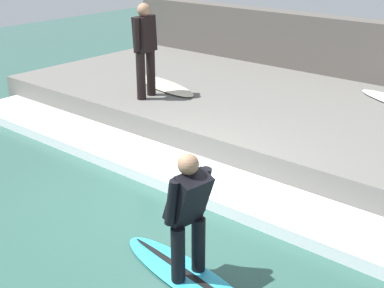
{
  "coord_description": "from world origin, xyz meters",
  "views": [
    {
      "loc": [
        -4.62,
        -4.37,
        3.45
      ],
      "look_at": [
        0.54,
        0.0,
        0.7
      ],
      "focal_mm": 50.0,
      "sensor_mm": 36.0,
      "label": 1
    }
  ],
  "objects_px": {
    "surfboard_riding": "(188,276)",
    "surfer_riding": "(188,210)",
    "surfboard_waiting_near": "(164,85)",
    "surfer_waiting_near": "(145,46)"
  },
  "relations": [
    {
      "from": "surfboard_riding",
      "to": "surfboard_waiting_near",
      "type": "height_order",
      "value": "surfboard_waiting_near"
    },
    {
      "from": "surfboard_waiting_near",
      "to": "surfboard_riding",
      "type": "bearing_deg",
      "value": -134.44
    },
    {
      "from": "surfer_riding",
      "to": "surfer_waiting_near",
      "type": "bearing_deg",
      "value": 49.7
    },
    {
      "from": "surfer_waiting_near",
      "to": "surfboard_waiting_near",
      "type": "relative_size",
      "value": 0.86
    },
    {
      "from": "surfboard_riding",
      "to": "surfboard_waiting_near",
      "type": "xyz_separation_m",
      "value": [
        3.88,
        3.96,
        0.52
      ]
    },
    {
      "from": "surfboard_riding",
      "to": "surfer_waiting_near",
      "type": "relative_size",
      "value": 1.21
    },
    {
      "from": "surfboard_riding",
      "to": "surfboard_waiting_near",
      "type": "distance_m",
      "value": 5.56
    },
    {
      "from": "surfboard_riding",
      "to": "surfer_riding",
      "type": "height_order",
      "value": "surfer_riding"
    },
    {
      "from": "surfboard_riding",
      "to": "surfer_waiting_near",
      "type": "xyz_separation_m",
      "value": [
        3.17,
        3.73,
        1.45
      ]
    },
    {
      "from": "surfer_waiting_near",
      "to": "surfer_riding",
      "type": "bearing_deg",
      "value": -130.3
    }
  ]
}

